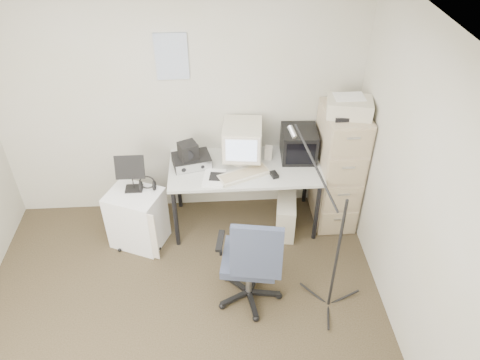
{
  "coord_description": "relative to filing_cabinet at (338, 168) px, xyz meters",
  "views": [
    {
      "loc": [
        0.35,
        -2.29,
        3.45
      ],
      "look_at": [
        0.55,
        0.95,
        0.95
      ],
      "focal_mm": 35.0,
      "sensor_mm": 36.0,
      "label": 1
    }
  ],
  "objects": [
    {
      "name": "floor",
      "position": [
        -1.58,
        -1.48,
        -0.66
      ],
      "size": [
        3.6,
        3.6,
        0.01
      ],
      "primitive_type": "cube",
      "color": "#302915",
      "rests_on": "ground"
    },
    {
      "name": "ceiling",
      "position": [
        -1.58,
        -1.48,
        1.85
      ],
      "size": [
        3.6,
        3.6,
        0.01
      ],
      "primitive_type": "cube",
      "color": "white",
      "rests_on": "ground"
    },
    {
      "name": "wall_back",
      "position": [
        -1.58,
        0.32,
        0.6
      ],
      "size": [
        3.6,
        0.02,
        2.5
      ],
      "primitive_type": "cube",
      "color": "beige",
      "rests_on": "ground"
    },
    {
      "name": "wall_right",
      "position": [
        0.22,
        -1.48,
        0.6
      ],
      "size": [
        0.02,
        3.6,
        2.5
      ],
      "primitive_type": "cube",
      "color": "beige",
      "rests_on": "ground"
    },
    {
      "name": "wall_calendar",
      "position": [
        -1.6,
        0.31,
        1.1
      ],
      "size": [
        0.3,
        0.02,
        0.44
      ],
      "primitive_type": "cube",
      "color": "white",
      "rests_on": "wall_back"
    },
    {
      "name": "filing_cabinet",
      "position": [
        0.0,
        0.0,
        0.0
      ],
      "size": [
        0.4,
        0.6,
        1.3
      ],
      "primitive_type": "cube",
      "color": "#B4AD94",
      "rests_on": "floor"
    },
    {
      "name": "printer",
      "position": [
        0.0,
        -0.06,
        0.73
      ],
      "size": [
        0.45,
        0.35,
        0.16
      ],
      "primitive_type": "cube",
      "rotation": [
        0.0,
        0.0,
        -0.21
      ],
      "color": "beige",
      "rests_on": "filing_cabinet"
    },
    {
      "name": "desk",
      "position": [
        -0.95,
        -0.03,
        -0.29
      ],
      "size": [
        1.5,
        0.7,
        0.73
      ],
      "primitive_type": "cube",
      "color": "beige",
      "rests_on": "floor"
    },
    {
      "name": "crt_monitor",
      "position": [
        -0.97,
        0.08,
        0.29
      ],
      "size": [
        0.41,
        0.43,
        0.41
      ],
      "primitive_type": "cube",
      "rotation": [
        0.0,
        0.0,
        -0.11
      ],
      "color": "beige",
      "rests_on": "desk"
    },
    {
      "name": "crt_tv",
      "position": [
        -0.4,
        0.11,
        0.24
      ],
      "size": [
        0.36,
        0.38,
        0.31
      ],
      "primitive_type": "cube",
      "rotation": [
        0.0,
        0.0,
        -0.05
      ],
      "color": "black",
      "rests_on": "desk"
    },
    {
      "name": "desk_speaker",
      "position": [
        -0.7,
        0.1,
        0.15
      ],
      "size": [
        0.09,
        0.09,
        0.14
      ],
      "primitive_type": "cube",
      "rotation": [
        0.0,
        0.0,
        -0.22
      ],
      "color": "beige",
      "rests_on": "desk"
    },
    {
      "name": "keyboard",
      "position": [
        -0.97,
        -0.18,
        0.09
      ],
      "size": [
        0.53,
        0.36,
        0.03
      ],
      "primitive_type": "cube",
      "rotation": [
        0.0,
        0.0,
        0.4
      ],
      "color": "beige",
      "rests_on": "desk"
    },
    {
      "name": "mouse",
      "position": [
        -0.68,
        -0.2,
        0.1
      ],
      "size": [
        0.09,
        0.12,
        0.03
      ],
      "primitive_type": "cube",
      "rotation": [
        0.0,
        0.0,
        0.29
      ],
      "color": "black",
      "rests_on": "desk"
    },
    {
      "name": "radio_receiver",
      "position": [
        -1.47,
        0.03,
        0.13
      ],
      "size": [
        0.41,
        0.33,
        0.1
      ],
      "primitive_type": "cube",
      "rotation": [
        0.0,
        0.0,
        0.22
      ],
      "color": "black",
      "rests_on": "desk"
    },
    {
      "name": "radio_speaker",
      "position": [
        -1.5,
        0.01,
        0.27
      ],
      "size": [
        0.22,
        0.21,
        0.17
      ],
      "primitive_type": "cube",
      "rotation": [
        0.0,
        0.0,
        0.43
      ],
      "color": "black",
      "rests_on": "radio_receiver"
    },
    {
      "name": "papers",
      "position": [
        -1.26,
        -0.21,
        0.09
      ],
      "size": [
        0.24,
        0.3,
        0.02
      ],
      "primitive_type": "cube",
      "rotation": [
        0.0,
        0.0,
        -0.15
      ],
      "color": "white",
      "rests_on": "desk"
    },
    {
      "name": "pc_tower",
      "position": [
        -0.53,
        -0.2,
        -0.45
      ],
      "size": [
        0.25,
        0.45,
        0.4
      ],
      "primitive_type": "cube",
      "rotation": [
        0.0,
        0.0,
        -0.15
      ],
      "color": "beige",
      "rests_on": "floor"
    },
    {
      "name": "office_chair",
      "position": [
        -0.98,
        -1.04,
        -0.14
      ],
      "size": [
        0.68,
        0.68,
        1.02
      ],
      "primitive_type": "cube",
      "rotation": [
        0.0,
        0.0,
        -0.16
      ],
      "color": "#2D334D",
      "rests_on": "floor"
    },
    {
      "name": "side_cart",
      "position": [
        -2.04,
        -0.25,
        -0.34
      ],
      "size": [
        0.61,
        0.56,
        0.62
      ],
      "primitive_type": "cube",
      "rotation": [
        0.0,
        0.0,
        -0.41
      ],
      "color": "white",
      "rests_on": "floor"
    },
    {
      "name": "music_stand",
      "position": [
        -2.04,
        -0.18,
        0.17
      ],
      "size": [
        0.3,
        0.21,
        0.4
      ],
      "primitive_type": "cube",
      "rotation": [
        0.0,
        0.0,
        0.23
      ],
      "color": "black",
      "rests_on": "side_cart"
    },
    {
      "name": "headphones",
      "position": [
        -1.9,
        -0.19,
        0.02
      ],
      "size": [
        0.22,
        0.22,
        0.03
      ],
      "primitive_type": "torus",
      "rotation": [
        0.0,
        0.0,
        0.4
      ],
      "color": "black",
      "rests_on": "side_cart"
    },
    {
      "name": "mic_stand",
      "position": [
        -0.27,
        -1.17,
        0.15
      ],
      "size": [
        0.03,
        0.03,
        1.6
      ],
      "primitive_type": "cylinder",
      "rotation": [
        0.0,
        0.0,
        1.95
      ],
      "color": "black",
      "rests_on": "floor"
    }
  ]
}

